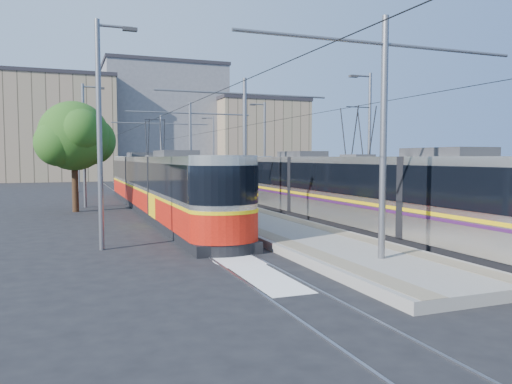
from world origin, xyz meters
name	(u,v)px	position (x,y,z in m)	size (l,w,h in m)	color
ground	(317,246)	(0.00, 0.00, 0.00)	(160.00, 160.00, 0.00)	black
platform	(201,203)	(0.00, 17.00, 0.15)	(4.00, 50.00, 0.30)	gray
tactile_strip_left	(180,201)	(-1.45, 17.00, 0.30)	(0.70, 50.00, 0.01)	gray
tactile_strip_right	(221,200)	(1.45, 17.00, 0.30)	(0.70, 50.00, 0.01)	gray
rails	(201,205)	(0.00, 17.00, 0.02)	(8.71, 70.00, 0.03)	gray
track_arrow	(255,271)	(-3.60, -3.00, 0.01)	(1.20, 5.00, 0.01)	silver
tram_left	(156,183)	(-3.60, 13.88, 1.71)	(2.43, 29.63, 5.50)	black
tram_right	(357,189)	(3.60, 3.06, 1.86)	(2.43, 28.10, 5.50)	black
catenary	(212,137)	(0.00, 14.15, 4.52)	(9.20, 70.00, 7.00)	slate
street_lamps	(187,145)	(0.00, 21.00, 4.18)	(15.18, 38.22, 8.00)	slate
shelter	(216,182)	(0.72, 15.76, 1.65)	(0.96, 1.29, 2.58)	black
tree	(79,137)	(-7.87, 15.60, 4.45)	(4.53, 4.19, 6.59)	#382314
building_left	(55,128)	(-10.00, 60.00, 7.34)	(16.32, 12.24, 14.67)	gray
building_centre	(163,122)	(6.00, 64.00, 8.87)	(18.36, 14.28, 17.71)	gray
building_right	(258,139)	(20.00, 58.00, 6.20)	(14.28, 10.20, 12.37)	gray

